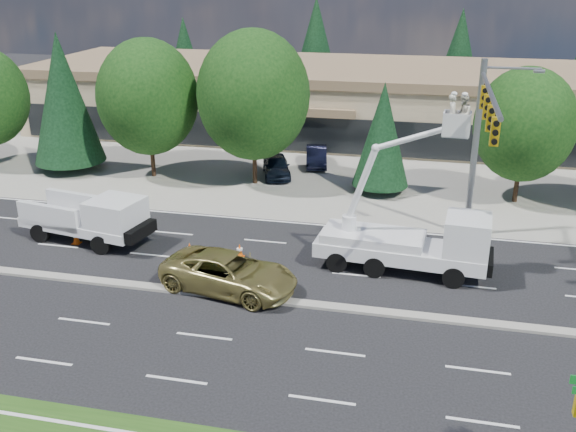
% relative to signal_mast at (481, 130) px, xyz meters
% --- Properties ---
extents(ground, '(140.00, 140.00, 0.00)m').
position_rel_signal_mast_xyz_m(ground, '(-10.03, -7.04, -6.06)').
color(ground, black).
rests_on(ground, ground).
extents(concrete_apron, '(140.00, 22.00, 0.01)m').
position_rel_signal_mast_xyz_m(concrete_apron, '(-10.03, 12.96, -6.05)').
color(concrete_apron, gray).
rests_on(concrete_apron, ground).
extents(road_median, '(120.00, 0.55, 0.12)m').
position_rel_signal_mast_xyz_m(road_median, '(-10.03, -7.04, -6.00)').
color(road_median, gray).
rests_on(road_median, ground).
extents(strip_mall, '(50.40, 15.40, 5.50)m').
position_rel_signal_mast_xyz_m(strip_mall, '(-10.03, 22.93, -3.23)').
color(strip_mall, tan).
rests_on(strip_mall, ground).
extents(tree_front_b, '(4.67, 4.67, 9.21)m').
position_rel_signal_mast_xyz_m(tree_front_b, '(-26.03, 7.96, -1.11)').
color(tree_front_b, '#332114').
rests_on(tree_front_b, ground).
extents(tree_front_c, '(6.48, 6.48, 9.00)m').
position_rel_signal_mast_xyz_m(tree_front_c, '(-20.03, 7.96, -0.79)').
color(tree_front_c, '#332114').
rests_on(tree_front_c, ground).
extents(tree_front_d, '(6.99, 6.99, 9.70)m').
position_rel_signal_mast_xyz_m(tree_front_d, '(-13.03, 7.96, -0.38)').
color(tree_front_d, '#332114').
rests_on(tree_front_d, ground).
extents(tree_front_e, '(3.44, 3.44, 6.79)m').
position_rel_signal_mast_xyz_m(tree_front_e, '(-5.03, 7.96, -2.42)').
color(tree_front_e, '#332114').
rests_on(tree_front_e, ground).
extents(tree_front_f, '(5.73, 5.73, 7.95)m').
position_rel_signal_mast_xyz_m(tree_front_f, '(2.97, 7.96, -1.40)').
color(tree_front_f, '#332114').
rests_on(tree_front_f, ground).
extents(tree_back_a, '(4.17, 4.17, 8.22)m').
position_rel_signal_mast_xyz_m(tree_back_a, '(-28.03, 34.96, -1.65)').
color(tree_back_a, '#332114').
rests_on(tree_back_a, ground).
extents(tree_back_b, '(5.25, 5.25, 10.35)m').
position_rel_signal_mast_xyz_m(tree_back_b, '(-14.03, 34.96, -0.50)').
color(tree_back_b, '#332114').
rests_on(tree_back_b, ground).
extents(tree_back_c, '(4.80, 4.80, 9.46)m').
position_rel_signal_mast_xyz_m(tree_back_c, '(-0.03, 34.96, -0.98)').
color(tree_back_c, '#332114').
rests_on(tree_back_c, ground).
extents(signal_mast, '(2.76, 10.16, 9.00)m').
position_rel_signal_mast_xyz_m(signal_mast, '(0.00, 0.00, 0.00)').
color(signal_mast, gray).
rests_on(signal_mast, ground).
extents(utility_pickup, '(6.77, 3.49, 2.47)m').
position_rel_signal_mast_xyz_m(utility_pickup, '(-18.55, -2.93, -5.04)').
color(utility_pickup, white).
rests_on(utility_pickup, ground).
extents(bucket_truck, '(7.84, 2.99, 8.31)m').
position_rel_signal_mast_xyz_m(bucket_truck, '(-2.52, -2.90, -4.26)').
color(bucket_truck, white).
rests_on(bucket_truck, ground).
extents(traffic_cone_a, '(0.40, 0.40, 0.70)m').
position_rel_signal_mast_xyz_m(traffic_cone_a, '(-19.27, -3.36, -5.72)').
color(traffic_cone_a, '#F85507').
rests_on(traffic_cone_a, ground).
extents(traffic_cone_b, '(0.40, 0.40, 0.70)m').
position_rel_signal_mast_xyz_m(traffic_cone_b, '(-13.14, -3.53, -5.72)').
color(traffic_cone_b, '#F85507').
rests_on(traffic_cone_b, ground).
extents(traffic_cone_c, '(0.40, 0.40, 0.70)m').
position_rel_signal_mast_xyz_m(traffic_cone_c, '(-10.75, -3.14, -5.72)').
color(traffic_cone_c, '#F85507').
rests_on(traffic_cone_c, ground).
extents(minivan, '(6.36, 3.86, 1.65)m').
position_rel_signal_mast_xyz_m(minivan, '(-10.20, -6.44, -5.23)').
color(minivan, '#9A8D4A').
rests_on(minivan, ground).
extents(parked_car_west, '(2.87, 4.50, 1.43)m').
position_rel_signal_mast_xyz_m(parked_car_west, '(-12.03, 9.71, -5.34)').
color(parked_car_west, black).
rests_on(parked_car_west, ground).
extents(parked_car_east, '(2.14, 4.22, 1.33)m').
position_rel_signal_mast_xyz_m(parked_car_east, '(-9.87, 12.70, -5.39)').
color(parked_car_east, black).
rests_on(parked_car_east, ground).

